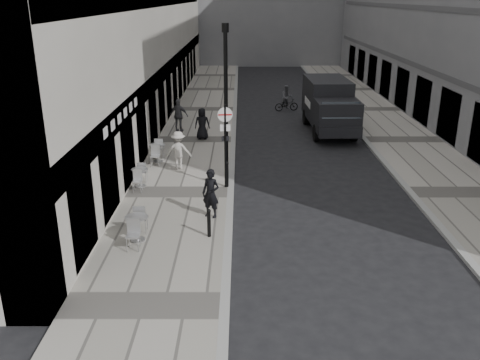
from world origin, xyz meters
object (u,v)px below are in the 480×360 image
at_px(cyclist, 287,101).
at_px(lamppost, 226,95).
at_px(walking_man, 211,193).
at_px(sign_post, 225,135).
at_px(panel_van, 329,103).

bearing_deg(cyclist, lamppost, -118.17).
bearing_deg(walking_man, sign_post, 105.87).
bearing_deg(sign_post, lamppost, 83.72).
height_order(walking_man, sign_post, sign_post).
relative_size(walking_man, sign_post, 0.51).
height_order(walking_man, panel_van, panel_van).
relative_size(sign_post, panel_van, 0.54).
distance_m(sign_post, cyclist, 15.21).
bearing_deg(panel_van, walking_man, -117.63).
distance_m(lamppost, panel_van, 9.90).
distance_m(walking_man, sign_post, 3.16).
relative_size(panel_van, cyclist, 3.59).
relative_size(sign_post, lamppost, 0.53).
bearing_deg(panel_van, cyclist, 107.79).
bearing_deg(sign_post, walking_man, -104.65).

